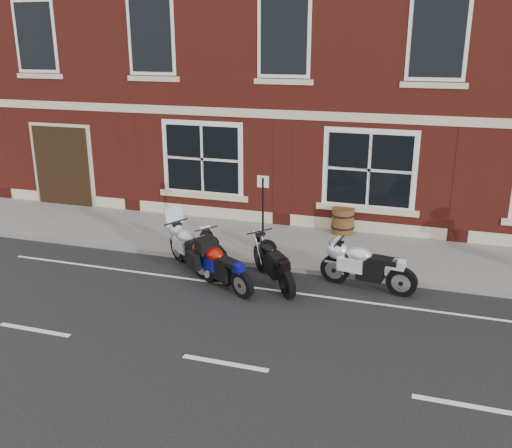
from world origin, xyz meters
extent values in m
plane|color=black|center=(0.00, 0.00, 0.00)|extent=(80.00, 80.00, 0.00)
cube|color=slate|center=(0.00, 3.00, 0.06)|extent=(30.00, 3.00, 0.12)
cube|color=slate|center=(0.00, 1.42, 0.06)|extent=(30.00, 0.16, 0.12)
cube|color=maroon|center=(0.00, 10.50, 6.00)|extent=(24.00, 12.00, 12.00)
cylinder|color=black|center=(-2.81, 1.22, 0.35)|extent=(0.63, 0.55, 0.70)
cylinder|color=black|center=(-1.59, 0.22, 0.35)|extent=(0.63, 0.55, 0.70)
cube|color=black|center=(-2.24, 0.75, 0.72)|extent=(0.84, 0.76, 0.24)
ellipsoid|color=#ADADB2|center=(-2.37, 0.86, 0.85)|extent=(0.72, 0.69, 0.35)
cube|color=black|center=(-1.91, 0.48, 0.81)|extent=(0.64, 0.60, 0.11)
cube|color=silver|center=(-2.79, 1.21, 1.25)|extent=(0.32, 0.38, 0.49)
cylinder|color=black|center=(-1.81, 0.38, 0.32)|extent=(0.62, 0.44, 0.65)
cylinder|color=black|center=(-0.55, -0.37, 0.32)|extent=(0.62, 0.44, 0.65)
cube|color=black|center=(-1.22, 0.03, 0.67)|extent=(0.82, 0.62, 0.22)
ellipsoid|color=#991106|center=(-1.35, 0.11, 0.79)|extent=(0.67, 0.60, 0.32)
cube|color=black|center=(-0.88, -0.18, 0.75)|extent=(0.61, 0.51, 0.10)
cylinder|color=black|center=(-2.00, 1.25, 0.31)|extent=(0.48, 0.57, 0.62)
cylinder|color=black|center=(-1.14, 0.14, 0.31)|extent=(0.48, 0.57, 0.62)
cube|color=black|center=(-1.60, 0.74, 0.64)|extent=(0.66, 0.75, 0.21)
ellipsoid|color=black|center=(-1.69, 0.85, 0.76)|extent=(0.61, 0.64, 0.31)
cube|color=black|center=(-1.36, 0.43, 0.72)|extent=(0.53, 0.58, 0.10)
cylinder|color=black|center=(1.23, 1.07, 0.34)|extent=(0.70, 0.26, 0.69)
cylinder|color=black|center=(2.77, 0.79, 0.34)|extent=(0.70, 0.26, 0.69)
cube|color=black|center=(1.95, 0.94, 0.71)|extent=(0.89, 0.41, 0.24)
ellipsoid|color=silver|center=(1.79, 0.97, 0.84)|extent=(0.66, 0.49, 0.34)
cube|color=black|center=(2.37, 0.86, 0.80)|extent=(0.63, 0.38, 0.11)
cylinder|color=black|center=(-0.58, 1.17, 0.35)|extent=(0.54, 0.63, 0.69)
cylinder|color=black|center=(0.39, -0.06, 0.35)|extent=(0.54, 0.63, 0.69)
cube|color=black|center=(-0.13, 0.60, 0.71)|extent=(0.74, 0.84, 0.24)
ellipsoid|color=black|center=(-0.23, 0.73, 0.84)|extent=(0.68, 0.72, 0.35)
cube|color=black|center=(0.14, 0.26, 0.80)|extent=(0.59, 0.64, 0.11)
cylinder|color=#573417|center=(0.87, 4.30, 0.49)|extent=(0.64, 0.64, 0.74)
cylinder|color=black|center=(0.87, 4.30, 0.31)|extent=(0.67, 0.67, 0.05)
cylinder|color=black|center=(0.87, 4.30, 0.67)|extent=(0.67, 0.67, 0.05)
cylinder|color=black|center=(-0.79, 1.88, 1.15)|extent=(0.06, 0.06, 2.06)
cube|color=silver|center=(-0.79, 1.88, 2.09)|extent=(0.30, 0.02, 0.30)
camera|label=1|loc=(3.17, -11.21, 5.48)|focal=40.00mm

